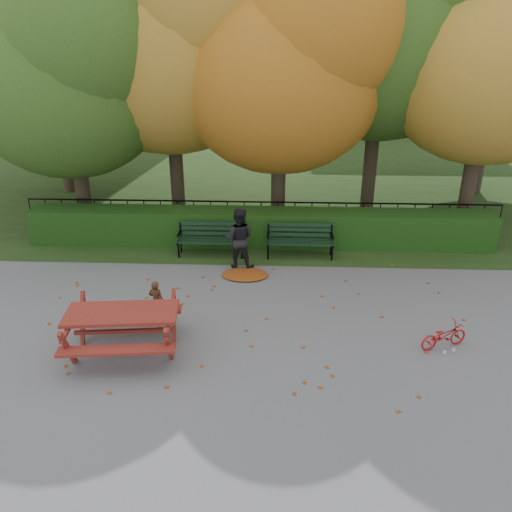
{
  "coord_description": "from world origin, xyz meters",
  "views": [
    {
      "loc": [
        0.45,
        -8.75,
        5.53
      ],
      "look_at": [
        0.02,
        1.38,
        1.0
      ],
      "focal_mm": 35.0,
      "sensor_mm": 36.0,
      "label": 1
    }
  ],
  "objects_px": {
    "picnic_table": "(122,321)",
    "child": "(156,301)",
    "tree_d": "(399,17)",
    "bench_right": "(300,238)",
    "adult": "(239,238)",
    "tree_c": "(293,62)",
    "tree_e": "(508,52)",
    "tree_f": "(52,28)",
    "tree_b": "(178,39)",
    "tree_a": "(74,74)",
    "bicycle": "(444,336)",
    "bench_left": "(211,236)"
  },
  "relations": [
    {
      "from": "tree_a",
      "to": "picnic_table",
      "type": "xyz_separation_m",
      "value": [
        2.83,
        -6.52,
        -3.84
      ]
    },
    {
      "from": "tree_b",
      "to": "tree_e",
      "type": "relative_size",
      "value": 1.08
    },
    {
      "from": "tree_e",
      "to": "bench_left",
      "type": "height_order",
      "value": "tree_e"
    },
    {
      "from": "tree_e",
      "to": "adult",
      "type": "relative_size",
      "value": 5.09
    },
    {
      "from": "child",
      "to": "adult",
      "type": "distance_m",
      "value": 3.08
    },
    {
      "from": "tree_f",
      "to": "picnic_table",
      "type": "distance_m",
      "value": 12.31
    },
    {
      "from": "tree_a",
      "to": "bicycle",
      "type": "distance_m",
      "value": 11.59
    },
    {
      "from": "bench_right",
      "to": "picnic_table",
      "type": "relative_size",
      "value": 0.82
    },
    {
      "from": "bicycle",
      "to": "bench_right",
      "type": "bearing_deg",
      "value": 10.45
    },
    {
      "from": "tree_a",
      "to": "tree_d",
      "type": "xyz_separation_m",
      "value": [
        9.07,
        1.65,
        1.46
      ]
    },
    {
      "from": "tree_a",
      "to": "picnic_table",
      "type": "bearing_deg",
      "value": -66.54
    },
    {
      "from": "bench_right",
      "to": "child",
      "type": "relative_size",
      "value": 2.02
    },
    {
      "from": "tree_d",
      "to": "tree_e",
      "type": "height_order",
      "value": "tree_d"
    },
    {
      "from": "bench_left",
      "to": "child",
      "type": "distance_m",
      "value": 3.52
    },
    {
      "from": "tree_b",
      "to": "tree_d",
      "type": "bearing_deg",
      "value": 4.38
    },
    {
      "from": "tree_a",
      "to": "tree_c",
      "type": "xyz_separation_m",
      "value": [
        6.02,
        0.38,
        0.3
      ]
    },
    {
      "from": "tree_c",
      "to": "tree_f",
      "type": "distance_m",
      "value": 8.66
    },
    {
      "from": "adult",
      "to": "tree_c",
      "type": "bearing_deg",
      "value": -106.64
    },
    {
      "from": "tree_a",
      "to": "child",
      "type": "bearing_deg",
      "value": -59.19
    },
    {
      "from": "tree_f",
      "to": "adult",
      "type": "height_order",
      "value": "tree_f"
    },
    {
      "from": "bicycle",
      "to": "tree_d",
      "type": "bearing_deg",
      "value": -22.38
    },
    {
      "from": "picnic_table",
      "to": "adult",
      "type": "bearing_deg",
      "value": 58.11
    },
    {
      "from": "tree_d",
      "to": "adult",
      "type": "bearing_deg",
      "value": -135.2
    },
    {
      "from": "tree_e",
      "to": "tree_f",
      "type": "height_order",
      "value": "tree_f"
    },
    {
      "from": "tree_b",
      "to": "child",
      "type": "distance_m",
      "value": 8.18
    },
    {
      "from": "bench_right",
      "to": "adult",
      "type": "relative_size",
      "value": 1.12
    },
    {
      "from": "tree_d",
      "to": "picnic_table",
      "type": "distance_m",
      "value": 11.57
    },
    {
      "from": "picnic_table",
      "to": "tree_b",
      "type": "bearing_deg",
      "value": 84.78
    },
    {
      "from": "tree_c",
      "to": "bench_left",
      "type": "distance_m",
      "value": 5.31
    },
    {
      "from": "tree_c",
      "to": "tree_d",
      "type": "relative_size",
      "value": 0.84
    },
    {
      "from": "bench_right",
      "to": "bicycle",
      "type": "distance_m",
      "value": 4.98
    },
    {
      "from": "tree_d",
      "to": "tree_f",
      "type": "relative_size",
      "value": 1.04
    },
    {
      "from": "tree_f",
      "to": "tree_c",
      "type": "bearing_deg",
      "value": -22.35
    },
    {
      "from": "bench_right",
      "to": "child",
      "type": "xyz_separation_m",
      "value": [
        -3.12,
        -3.44,
        -0.07
      ]
    },
    {
      "from": "picnic_table",
      "to": "child",
      "type": "bearing_deg",
      "value": 68.3
    },
    {
      "from": "picnic_table",
      "to": "bicycle",
      "type": "height_order",
      "value": "picnic_table"
    },
    {
      "from": "bench_left",
      "to": "bench_right",
      "type": "xyz_separation_m",
      "value": [
        2.4,
        0.0,
        0.0
      ]
    },
    {
      "from": "picnic_table",
      "to": "bicycle",
      "type": "bearing_deg",
      "value": -2.02
    },
    {
      "from": "tree_b",
      "to": "bench_right",
      "type": "bearing_deg",
      "value": -40.67
    },
    {
      "from": "tree_e",
      "to": "picnic_table",
      "type": "relative_size",
      "value": 3.71
    },
    {
      "from": "tree_d",
      "to": "bench_right",
      "type": "height_order",
      "value": "tree_d"
    },
    {
      "from": "tree_c",
      "to": "adult",
      "type": "distance_m",
      "value": 5.22
    },
    {
      "from": "bench_right",
      "to": "adult",
      "type": "distance_m",
      "value": 1.79
    },
    {
      "from": "tree_e",
      "to": "child",
      "type": "bearing_deg",
      "value": -147.17
    },
    {
      "from": "tree_f",
      "to": "tree_e",
      "type": "bearing_deg",
      "value": -14.25
    },
    {
      "from": "tree_f",
      "to": "child",
      "type": "distance_m",
      "value": 11.59
    },
    {
      "from": "picnic_table",
      "to": "adult",
      "type": "relative_size",
      "value": 1.37
    },
    {
      "from": "bench_left",
      "to": "bench_right",
      "type": "bearing_deg",
      "value": 0.0
    },
    {
      "from": "tree_c",
      "to": "child",
      "type": "relative_size",
      "value": 8.99
    },
    {
      "from": "tree_c",
      "to": "child",
      "type": "bearing_deg",
      "value": -116.56
    }
  ]
}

